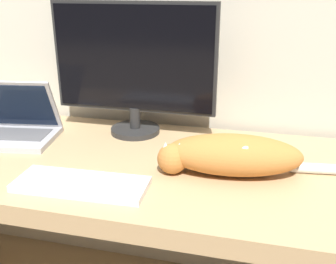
% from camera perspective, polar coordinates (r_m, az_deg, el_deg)
% --- Properties ---
extents(desk, '(1.80, 0.71, 0.71)m').
position_cam_1_polar(desk, '(1.41, -9.87, -8.26)').
color(desk, tan).
rests_on(desk, ground_plane).
extents(monitor, '(0.62, 0.19, 0.49)m').
position_cam_1_polar(monitor, '(1.46, -5.03, 9.50)').
color(monitor, '#282828').
rests_on(monitor, desk).
extents(laptop, '(0.33, 0.27, 0.22)m').
position_cam_1_polar(laptop, '(1.56, -21.32, 0.62)').
color(laptop, '#B7B7BC').
rests_on(laptop, desk).
extents(external_keyboard, '(0.38, 0.16, 0.02)m').
position_cam_1_polar(external_keyboard, '(1.15, -12.48, -7.38)').
color(external_keyboard, white).
rests_on(external_keyboard, desk).
extents(cat, '(0.55, 0.21, 0.12)m').
position_cam_1_polar(cat, '(1.20, 9.03, -3.18)').
color(cat, '#C67A38').
rests_on(cat, desk).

